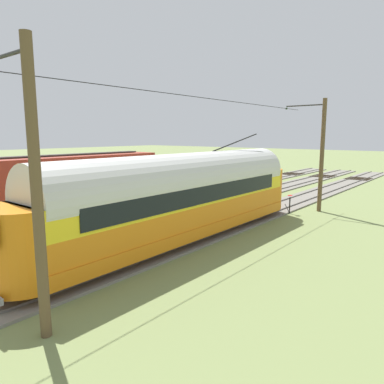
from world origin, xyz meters
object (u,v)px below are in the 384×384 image
catenary_pole_foreground (321,153)px  boxcar_adjacent (44,188)px  spare_tie_stack (27,214)px  vintage_streetcar (184,196)px  switch_stand (290,203)px  catenary_pole_mid_near (35,187)px

catenary_pole_foreground → boxcar_adjacent: bearing=51.8°
spare_tie_stack → vintage_streetcar: bearing=-167.4°
spare_tie_stack → switch_stand: bearing=-136.7°
vintage_streetcar → boxcar_adjacent: vintage_streetcar is taller
switch_stand → catenary_pole_foreground: bearing=-120.6°
catenary_pole_mid_near → catenary_pole_foreground: bearing=-90.0°
catenary_pole_foreground → catenary_pole_mid_near: bearing=90.0°
vintage_streetcar → switch_stand: 9.34m
boxcar_adjacent → catenary_pole_foreground: (-10.79, -13.72, 1.76)m
vintage_streetcar → spare_tie_stack: (10.83, 2.43, -2.00)m
vintage_streetcar → boxcar_adjacent: 8.62m
boxcar_adjacent → switch_stand: bearing=-129.3°
boxcar_adjacent → catenary_pole_foreground: 17.55m
catenary_pole_foreground → switch_stand: (1.18, 1.99, -3.22)m
catenary_pole_mid_near → switch_stand: size_ratio=6.08×
vintage_streetcar → catenary_pole_foreground: bearing=-103.1°
vintage_streetcar → catenary_pole_mid_near: catenary_pole_mid_near is taller
switch_stand → spare_tie_stack: (12.23, 11.53, -0.43)m
vintage_streetcar → catenary_pole_foreground: 11.51m
switch_stand → spare_tie_stack: bearing=43.3°
vintage_streetcar → switch_stand: size_ratio=14.75×
catenary_pole_foreground → switch_stand: catenary_pole_foreground is taller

